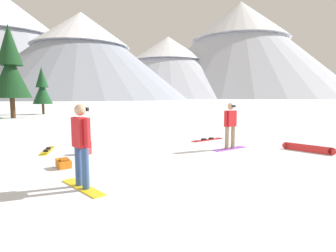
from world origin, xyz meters
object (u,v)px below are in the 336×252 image
at_px(loose_snowboard_near_right, 47,150).
at_px(backpack_orange, 64,163).
at_px(snowboarder_midground, 230,125).
at_px(loose_snowboard_near_left, 207,140).
at_px(backpack_red, 86,148).
at_px(pine_tree_twin, 10,68).
at_px(snowboarder_foreground, 81,144).
at_px(pine_tree_broad, 42,89).
at_px(loose_snowboard_far_spare, 308,148).

xyz_separation_m(loose_snowboard_near_right, backpack_orange, (0.89, -2.59, 0.11)).
xyz_separation_m(snowboarder_midground, loose_snowboard_near_right, (-6.57, 1.20, -0.89)).
height_order(loose_snowboard_near_left, backpack_orange, backpack_orange).
distance_m(loose_snowboard_near_right, backpack_orange, 2.74).
bearing_deg(backpack_red, pine_tree_twin, 112.56).
relative_size(snowboarder_foreground, loose_snowboard_near_right, 1.07).
relative_size(pine_tree_twin, pine_tree_broad, 1.61).
relative_size(loose_snowboard_near_left, loose_snowboard_far_spare, 1.11).
distance_m(loose_snowboard_near_right, pine_tree_broad, 22.22).
xyz_separation_m(snowboarder_midground, pine_tree_broad, (-10.90, 22.83, 1.87)).
bearing_deg(backpack_orange, loose_snowboard_near_left, 32.02).
distance_m(snowboarder_foreground, pine_tree_broad, 26.77).
bearing_deg(pine_tree_twin, snowboarder_midground, -54.97).
bearing_deg(snowboarder_foreground, loose_snowboard_far_spare, 15.74).
relative_size(loose_snowboard_near_left, backpack_orange, 3.28).
xyz_separation_m(loose_snowboard_far_spare, pine_tree_twin, (-14.88, 18.82, 4.34)).
xyz_separation_m(snowboarder_foreground, backpack_red, (-0.13, 3.55, -0.75)).
height_order(snowboarder_midground, loose_snowboard_near_right, snowboarder_midground).
bearing_deg(loose_snowboard_far_spare, loose_snowboard_near_right, 165.63).
distance_m(snowboarder_midground, pine_tree_twin, 21.92).
bearing_deg(backpack_orange, snowboarder_foreground, -71.33).
xyz_separation_m(loose_snowboard_far_spare, backpack_red, (-7.66, 1.43, 0.08)).
bearing_deg(loose_snowboard_near_left, snowboarder_midground, -89.14).
bearing_deg(snowboarder_foreground, pine_tree_broad, 102.64).
bearing_deg(backpack_orange, backpack_red, 73.97).
height_order(loose_snowboard_near_left, loose_snowboard_far_spare, loose_snowboard_far_spare).
xyz_separation_m(snowboarder_foreground, snowboarder_midground, (5.06, 3.23, -0.05)).
height_order(snowboarder_midground, pine_tree_twin, pine_tree_twin).
bearing_deg(pine_tree_twin, loose_snowboard_far_spare, -51.67).
relative_size(loose_snowboard_near_left, loose_snowboard_near_right, 1.07).
bearing_deg(backpack_red, loose_snowboard_near_right, 147.44).
bearing_deg(backpack_red, snowboarder_foreground, -87.87).
bearing_deg(snowboarder_foreground, backpack_red, 92.13).
height_order(loose_snowboard_far_spare, pine_tree_broad, pine_tree_broad).
height_order(loose_snowboard_near_right, pine_tree_twin, pine_tree_twin).
relative_size(snowboarder_foreground, loose_snowboard_near_left, 1.00).
height_order(pine_tree_twin, pine_tree_broad, pine_tree_twin).
xyz_separation_m(loose_snowboard_near_right, pine_tree_twin, (-5.84, 16.51, 4.45)).
height_order(snowboarder_foreground, snowboarder_midground, snowboarder_foreground).
bearing_deg(pine_tree_broad, snowboarder_midground, -64.48).
xyz_separation_m(loose_snowboard_far_spare, backpack_orange, (-8.15, -0.28, 0.01)).
relative_size(snowboarder_midground, backpack_red, 3.64).
xyz_separation_m(loose_snowboard_near_left, loose_snowboard_near_right, (-6.54, -0.94, 0.00)).
bearing_deg(pine_tree_broad, backpack_red, -75.77).
bearing_deg(loose_snowboard_near_left, loose_snowboard_near_right, -171.83).
xyz_separation_m(snowboarder_foreground, loose_snowboard_near_left, (5.02, 5.38, -0.94)).
bearing_deg(loose_snowboard_near_left, loose_snowboard_far_spare, -52.47).
height_order(snowboarder_foreground, backpack_orange, snowboarder_foreground).
xyz_separation_m(snowboarder_midground, loose_snowboard_near_left, (-0.03, 2.14, -0.89)).
height_order(snowboarder_foreground, loose_snowboard_far_spare, snowboarder_foreground).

